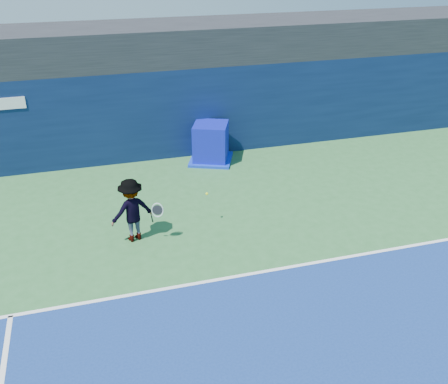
{
  "coord_description": "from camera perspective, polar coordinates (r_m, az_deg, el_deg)",
  "views": [
    {
      "loc": [
        -3.0,
        -5.64,
        6.81
      ],
      "look_at": [
        0.09,
        5.2,
        1.0
      ],
      "focal_mm": 40.0,
      "sensor_mm": 36.0,
      "label": 1
    }
  ],
  "objects": [
    {
      "name": "back_wall_assembly",
      "position": [
        17.25,
        -5.21,
        9.24
      ],
      "size": [
        36.0,
        1.03,
        3.0
      ],
      "color": "#0A183A",
      "rests_on": "ground"
    },
    {
      "name": "equipment_cart",
      "position": [
        16.75,
        -1.52,
        5.49
      ],
      "size": [
        1.78,
        1.78,
        1.31
      ],
      "color": "#0B119F",
      "rests_on": "ground"
    },
    {
      "name": "tennis_ball",
      "position": [
        12.84,
        -1.97,
        -0.2
      ],
      "size": [
        0.07,
        0.07,
        0.07
      ],
      "color": "yellow",
      "rests_on": "ground"
    },
    {
      "name": "tennis_player",
      "position": [
        12.41,
        -10.49,
        -2.06
      ],
      "size": [
        1.34,
        0.89,
        1.65
      ],
      "color": "silver",
      "rests_on": "ground"
    },
    {
      "name": "ground",
      "position": [
        9.34,
        8.77,
        -20.0
      ],
      "size": [
        80.0,
        80.0,
        0.0
      ],
      "primitive_type": "plane",
      "color": "#2E6733",
      "rests_on": "ground"
    },
    {
      "name": "baseline",
      "position": [
        11.4,
        2.62,
        -9.4
      ],
      "size": [
        24.0,
        0.1,
        0.01
      ],
      "primitive_type": "cube",
      "color": "white",
      "rests_on": "ground"
    },
    {
      "name": "stadium_band",
      "position": [
        17.69,
        -6.15,
        16.68
      ],
      "size": [
        36.0,
        3.0,
        1.2
      ],
      "primitive_type": "cube",
      "color": "black",
      "rests_on": "back_wall_assembly"
    }
  ]
}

